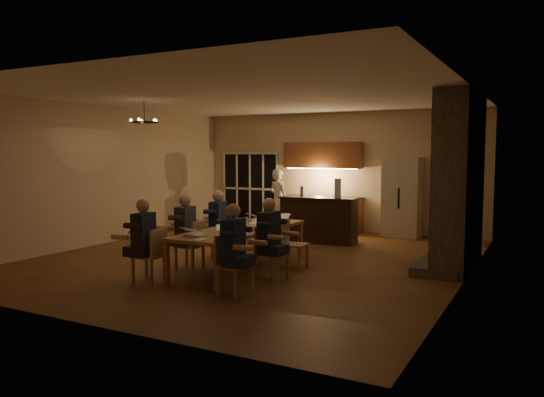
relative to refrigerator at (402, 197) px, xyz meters
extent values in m
plane|color=brown|center=(-1.90, -4.15, -1.00)|extent=(9.00, 9.00, 0.00)
cube|color=#CAAE8E|center=(-1.90, 0.37, 0.60)|extent=(8.00, 0.04, 3.20)
cube|color=#CAAE8E|center=(-5.92, -4.15, 0.60)|extent=(0.04, 9.00, 3.20)
cube|color=#CAAE8E|center=(2.12, -4.15, 0.60)|extent=(0.04, 9.00, 3.20)
cube|color=white|center=(-1.90, -4.15, 2.22)|extent=(8.00, 9.00, 0.04)
cube|color=black|center=(-4.60, 0.32, 0.05)|extent=(1.86, 0.08, 2.10)
cube|color=#60564B|center=(1.80, -2.95, 0.60)|extent=(0.58, 2.50, 3.20)
cube|color=beige|center=(0.00, 0.00, 0.00)|extent=(0.90, 0.68, 2.00)
cube|color=#A77E43|center=(-1.66, -5.06, -0.62)|extent=(1.10, 3.14, 0.75)
cube|color=black|center=(-1.53, -1.74, -0.46)|extent=(1.88, 0.80, 1.08)
imported|color=silver|center=(-3.25, -0.49, -0.16)|extent=(0.71, 0.58, 1.68)
torus|color=black|center=(-4.22, -4.68, 1.75)|extent=(0.57, 0.57, 0.03)
cylinder|color=white|center=(-1.69, -5.57, -0.20)|extent=(0.08, 0.08, 0.10)
cylinder|color=white|center=(-1.54, -4.49, -0.20)|extent=(0.09, 0.09, 0.10)
cylinder|color=white|center=(-1.99, -4.30, -0.20)|extent=(0.07, 0.07, 0.10)
cylinder|color=red|center=(-1.23, -6.31, -0.19)|extent=(0.09, 0.09, 0.12)
cylinder|color=red|center=(-2.02, -4.67, -0.19)|extent=(0.08, 0.08, 0.12)
cylinder|color=#B2B2B7|center=(-1.58, -5.77, -0.19)|extent=(0.07, 0.07, 0.12)
cylinder|color=#3F0F0C|center=(-1.78, -3.65, -0.19)|extent=(0.07, 0.07, 0.12)
cylinder|color=white|center=(-1.30, -5.59, -0.24)|extent=(0.25, 0.25, 0.02)
cylinder|color=white|center=(-1.96, -5.98, -0.24)|extent=(0.24, 0.24, 0.02)
cylinder|color=white|center=(-1.20, -4.29, -0.24)|extent=(0.23, 0.23, 0.02)
cube|color=white|center=(-1.54, -6.48, -0.24)|extent=(0.19, 0.24, 0.01)
cylinder|color=#99999E|center=(-1.97, -1.74, 0.20)|extent=(0.07, 0.07, 0.24)
cube|color=silver|center=(-1.05, -1.75, 0.30)|extent=(0.17, 0.17, 0.44)
camera|label=1|loc=(3.31, -13.23, 1.13)|focal=35.00mm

